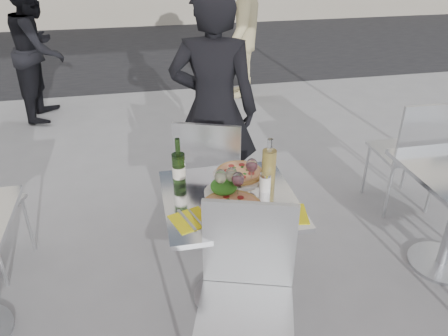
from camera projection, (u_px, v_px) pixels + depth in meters
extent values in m
plane|color=slate|center=(229.00, 296.00, 2.76)|extent=(80.00, 80.00, 0.00)
cube|color=black|center=(158.00, 47.00, 8.31)|extent=(24.00, 5.00, 0.00)
cylinder|color=#B7BABF|center=(229.00, 295.00, 2.76)|extent=(0.44, 0.44, 0.02)
cylinder|color=#B7BABF|center=(229.00, 251.00, 2.58)|extent=(0.07, 0.07, 0.72)
cube|color=silver|center=(229.00, 199.00, 2.40)|extent=(0.72, 0.72, 0.03)
cylinder|color=#B7BABF|center=(441.00, 263.00, 3.02)|extent=(0.44, 0.44, 0.02)
cylinder|color=silver|center=(241.00, 191.00, 3.40)|extent=(0.03, 0.03, 0.47)
cylinder|color=silver|center=(194.00, 188.00, 3.45)|extent=(0.03, 0.03, 0.47)
cylinder|color=silver|center=(235.00, 220.00, 3.08)|extent=(0.03, 0.03, 0.47)
cylinder|color=silver|center=(183.00, 215.00, 3.13)|extent=(0.03, 0.03, 0.47)
cube|color=silver|center=(213.00, 174.00, 3.15)|extent=(0.56, 0.56, 0.03)
cube|color=silver|center=(207.00, 158.00, 2.83)|extent=(0.42, 0.18, 0.47)
cylinder|color=silver|center=(210.00, 320.00, 2.30)|extent=(0.03, 0.03, 0.47)
cylinder|color=silver|center=(282.00, 326.00, 2.26)|extent=(0.03, 0.03, 0.47)
cube|color=silver|center=(245.00, 318.00, 1.99)|extent=(0.55, 0.55, 0.03)
cube|color=silver|center=(249.00, 244.00, 2.06)|extent=(0.43, 0.16, 0.47)
cylinder|color=silver|center=(29.00, 225.00, 3.05)|extent=(0.02, 0.02, 0.45)
cylinder|color=silver|center=(406.00, 165.00, 3.77)|extent=(0.02, 0.02, 0.47)
cylinder|color=silver|center=(366.00, 169.00, 3.71)|extent=(0.02, 0.02, 0.47)
cylinder|color=silver|center=(431.00, 188.00, 3.45)|extent=(0.02, 0.02, 0.47)
cylinder|color=silver|center=(388.00, 193.00, 3.39)|extent=(0.02, 0.02, 0.47)
cube|color=silver|center=(403.00, 152.00, 3.46)|extent=(0.44, 0.44, 0.03)
cube|color=silver|center=(426.00, 135.00, 3.16)|extent=(0.44, 0.03, 0.47)
imported|color=black|center=(214.00, 111.00, 3.16)|extent=(0.74, 0.60, 1.75)
imported|color=black|center=(38.00, 49.00, 4.99)|extent=(0.69, 0.84, 1.61)
imported|color=tan|center=(240.00, 25.00, 5.57)|extent=(1.10, 1.37, 1.85)
cylinder|color=tan|center=(232.00, 207.00, 2.29)|extent=(0.33, 0.33, 0.02)
cylinder|color=beige|center=(232.00, 206.00, 2.28)|extent=(0.29, 0.29, 0.00)
cylinder|color=white|center=(239.00, 175.00, 2.59)|extent=(0.32, 0.32, 0.01)
cylinder|color=tan|center=(239.00, 173.00, 2.59)|extent=(0.28, 0.28, 0.02)
cylinder|color=beige|center=(239.00, 171.00, 2.58)|extent=(0.24, 0.24, 0.00)
cylinder|color=white|center=(224.00, 192.00, 2.43)|extent=(0.22, 0.22, 0.01)
ellipsoid|color=#1B5E17|center=(224.00, 186.00, 2.41)|extent=(0.15, 0.15, 0.08)
sphere|color=#B21914|center=(230.00, 182.00, 2.43)|extent=(0.03, 0.03, 0.03)
cylinder|color=#2B4D1D|center=(179.00, 170.00, 2.45)|extent=(0.07, 0.07, 0.20)
cone|color=#2B4D1D|center=(178.00, 154.00, 2.40)|extent=(0.07, 0.07, 0.03)
cylinder|color=#2B4D1D|center=(178.00, 147.00, 2.38)|extent=(0.03, 0.03, 0.10)
cylinder|color=silver|center=(179.00, 172.00, 2.46)|extent=(0.07, 0.08, 0.07)
cylinder|color=tan|center=(269.00, 168.00, 2.45)|extent=(0.08, 0.08, 0.22)
cylinder|color=white|center=(270.00, 146.00, 2.38)|extent=(0.03, 0.03, 0.08)
cylinder|color=white|center=(265.00, 183.00, 2.43)|extent=(0.06, 0.06, 0.09)
cylinder|color=silver|center=(265.00, 175.00, 2.41)|extent=(0.06, 0.06, 0.02)
cylinder|color=white|center=(221.00, 194.00, 2.42)|extent=(0.06, 0.06, 0.00)
cylinder|color=white|center=(221.00, 187.00, 2.39)|extent=(0.01, 0.01, 0.09)
ellipsoid|color=white|center=(221.00, 176.00, 2.36)|extent=(0.07, 0.07, 0.08)
ellipsoid|color=beige|center=(221.00, 178.00, 2.37)|extent=(0.05, 0.05, 0.05)
cylinder|color=white|center=(231.00, 192.00, 2.43)|extent=(0.06, 0.06, 0.00)
cylinder|color=white|center=(231.00, 185.00, 2.41)|extent=(0.01, 0.01, 0.09)
ellipsoid|color=white|center=(232.00, 174.00, 2.38)|extent=(0.07, 0.07, 0.08)
ellipsoid|color=beige|center=(231.00, 176.00, 2.38)|extent=(0.05, 0.05, 0.05)
cylinder|color=white|center=(238.00, 197.00, 2.39)|extent=(0.06, 0.06, 0.00)
cylinder|color=white|center=(238.00, 190.00, 2.37)|extent=(0.01, 0.01, 0.09)
ellipsoid|color=white|center=(238.00, 179.00, 2.34)|extent=(0.07, 0.07, 0.08)
ellipsoid|color=#4A0A14|center=(238.00, 181.00, 2.34)|extent=(0.05, 0.05, 0.05)
cylinder|color=white|center=(251.00, 182.00, 2.52)|extent=(0.06, 0.06, 0.00)
cylinder|color=white|center=(251.00, 176.00, 2.50)|extent=(0.01, 0.01, 0.09)
ellipsoid|color=white|center=(252.00, 165.00, 2.47)|extent=(0.07, 0.07, 0.08)
ellipsoid|color=#4A0A14|center=(252.00, 167.00, 2.47)|extent=(0.05, 0.05, 0.05)
cube|color=yellow|center=(191.00, 220.00, 2.21)|extent=(0.23, 0.23, 0.00)
cube|color=#B7BABF|center=(187.00, 220.00, 2.20)|extent=(0.08, 0.19, 0.00)
cube|color=#B7BABF|center=(196.00, 218.00, 2.21)|extent=(0.07, 0.17, 0.00)
cube|color=yellow|center=(289.00, 214.00, 2.25)|extent=(0.21, 0.21, 0.00)
cube|color=#B7BABF|center=(286.00, 214.00, 2.25)|extent=(0.05, 0.20, 0.00)
cube|color=#B7BABF|center=(295.00, 212.00, 2.25)|extent=(0.04, 0.18, 0.00)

